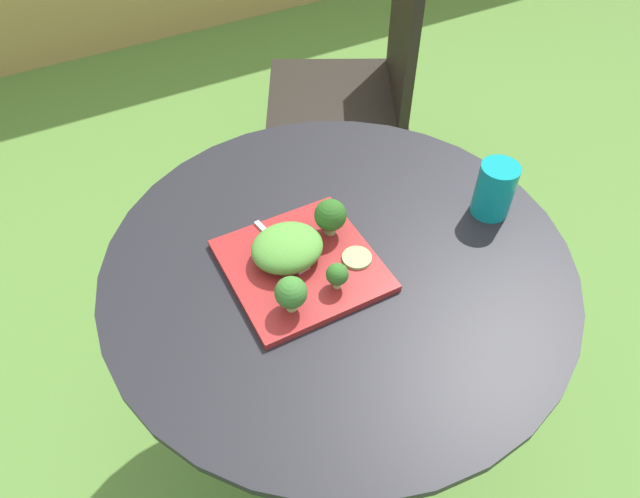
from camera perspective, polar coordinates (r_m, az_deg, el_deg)
name	(u,v)px	position (r m, az deg, el deg)	size (l,w,h in m)	color
ground_plane	(332,432)	(1.67, 1.20, -17.54)	(12.00, 12.00, 0.00)	#568438
patio_table	(335,342)	(1.28, 1.52, -9.08)	(0.86, 0.86, 0.72)	black
patio_chair	(364,72)	(1.94, 4.38, 16.92)	(0.59, 0.59, 0.90)	black
salad_plate	(301,265)	(1.04, -1.84, -1.60)	(0.26, 0.26, 0.01)	maroon
drinking_glass	(494,192)	(1.16, 16.73, 5.39)	(0.07, 0.07, 0.11)	#0F8C93
fork	(285,250)	(1.06, -3.50, -0.13)	(0.04, 0.15, 0.00)	silver
lettuce_mound	(287,248)	(1.03, -3.24, 0.13)	(0.13, 0.12, 0.05)	#519338
broccoli_floret_0	(330,216)	(1.06, 1.03, 3.30)	(0.06, 0.06, 0.07)	#99B770
broccoli_floret_1	(337,275)	(0.98, 1.71, -2.54)	(0.04, 0.04, 0.05)	#99B770
broccoli_floret_2	(291,293)	(0.94, -2.87, -4.35)	(0.05, 0.05, 0.07)	#99B770
cucumber_slice_0	(357,258)	(1.04, 3.64, -0.87)	(0.05, 0.05, 0.01)	#8EB766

